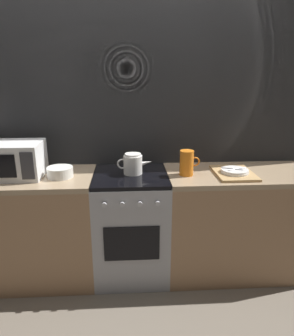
{
  "coord_description": "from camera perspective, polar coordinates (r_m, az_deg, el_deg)",
  "views": [
    {
      "loc": [
        -0.02,
        -2.4,
        1.71
      ],
      "look_at": [
        0.13,
        0.0,
        0.95
      ],
      "focal_mm": 33.77,
      "sensor_mm": 36.0,
      "label": 1
    }
  ],
  "objects": [
    {
      "name": "ground_plane",
      "position": [
        2.95,
        -2.73,
        -17.96
      ],
      "size": [
        8.0,
        8.0,
        0.0
      ],
      "primitive_type": "plane",
      "color": "#6B6054"
    },
    {
      "name": "back_wall",
      "position": [
        2.77,
        -3.2,
        6.9
      ],
      "size": [
        3.6,
        0.05,
        2.4
      ],
      "color": "gray",
      "rests_on": "ground_plane"
    },
    {
      "name": "counter_left",
      "position": [
        2.85,
        -21.56,
        -10.02
      ],
      "size": [
        1.2,
        0.6,
        0.9
      ],
      "color": "#997251",
      "rests_on": "ground_plane"
    },
    {
      "name": "stove_unit",
      "position": [
        2.71,
        -2.87,
        -10.21
      ],
      "size": [
        0.6,
        0.63,
        0.9
      ],
      "color": "#9E9EA3",
      "rests_on": "ground_plane"
    },
    {
      "name": "counter_right",
      "position": [
        2.86,
        15.71,
        -9.3
      ],
      "size": [
        1.2,
        0.6,
        0.9
      ],
      "color": "#997251",
      "rests_on": "ground_plane"
    },
    {
      "name": "microwave",
      "position": [
        2.65,
        -23.18,
        1.36
      ],
      "size": [
        0.46,
        0.35,
        0.27
      ],
      "color": "white",
      "rests_on": "counter_left"
    },
    {
      "name": "kettle",
      "position": [
        2.53,
        -2.54,
        0.75
      ],
      "size": [
        0.28,
        0.15,
        0.17
      ],
      "color": "white",
      "rests_on": "stove_unit"
    },
    {
      "name": "mixing_bowl",
      "position": [
        2.55,
        -15.41,
        -0.71
      ],
      "size": [
        0.2,
        0.2,
        0.08
      ],
      "primitive_type": "cylinder",
      "color": "silver",
      "rests_on": "counter_left"
    },
    {
      "name": "pitcher",
      "position": [
        2.5,
        7.2,
        0.92
      ],
      "size": [
        0.16,
        0.11,
        0.2
      ],
      "color": "orange",
      "rests_on": "counter_right"
    },
    {
      "name": "dish_pile",
      "position": [
        2.61,
        15.44,
        -0.75
      ],
      "size": [
        0.3,
        0.4,
        0.06
      ],
      "color": "tan",
      "rests_on": "counter_right"
    }
  ]
}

